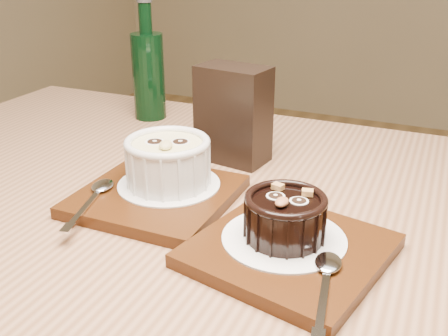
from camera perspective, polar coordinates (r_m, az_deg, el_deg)
The scene contains 11 objects.
table at distance 0.67m, azimuth 0.03°, elevation -12.05°, with size 1.22×0.83×0.75m.
tray_left at distance 0.66m, azimuth -7.34°, elevation -3.04°, with size 0.18×0.18×0.01m, color #42200B.
doily_left at distance 0.67m, azimuth -6.00°, elevation -1.75°, with size 0.13×0.13×0.00m, color white.
ramekin_white at distance 0.66m, azimuth -6.12°, elevation 0.93°, with size 0.11×0.11×0.06m.
spoon_left at distance 0.64m, azimuth -14.18°, elevation -3.17°, with size 0.03×0.13×0.01m, color white, non-canonical shape.
tray_right at distance 0.55m, azimuth 7.13°, elevation -8.89°, with size 0.18×0.18×0.01m, color #42200B.
doily_right at distance 0.55m, azimuth 6.54°, elevation -7.59°, with size 0.13×0.13×0.00m, color white.
ramekin_dark at distance 0.54m, azimuth 6.67°, elevation -5.11°, with size 0.08×0.08×0.05m.
spoon_right at distance 0.49m, azimuth 10.97°, elevation -12.26°, with size 0.03×0.13×0.01m, color white, non-canonical shape.
condiment_stand at distance 0.76m, azimuth 1.01°, elevation 5.85°, with size 0.10×0.06×0.14m, color black.
green_bottle at distance 0.96m, azimuth -8.24°, elevation 10.22°, with size 0.06×0.06×0.21m.
Camera 1 is at (0.22, -0.76, 1.05)m, focal length 42.00 mm.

